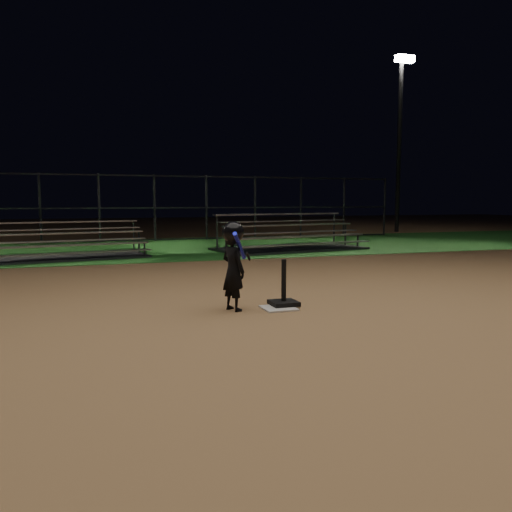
% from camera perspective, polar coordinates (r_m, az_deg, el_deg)
% --- Properties ---
extents(ground, '(80.00, 80.00, 0.00)m').
position_cam_1_polar(ground, '(7.29, 2.52, -5.89)').
color(ground, '#9B7146').
rests_on(ground, ground).
extents(grass_strip, '(60.00, 8.00, 0.01)m').
position_cam_1_polar(grass_strip, '(16.91, -9.78, 0.93)').
color(grass_strip, '#1D561B').
rests_on(grass_strip, ground).
extents(home_plate, '(0.45, 0.45, 0.02)m').
position_cam_1_polar(home_plate, '(7.28, 2.52, -5.80)').
color(home_plate, beige).
rests_on(home_plate, ground).
extents(batting_tee, '(0.38, 0.38, 0.66)m').
position_cam_1_polar(batting_tee, '(7.42, 3.09, -4.59)').
color(batting_tee, black).
rests_on(batting_tee, home_plate).
extents(child_batter, '(0.48, 0.64, 1.24)m').
position_cam_1_polar(child_batter, '(7.09, -2.54, -0.84)').
color(child_batter, black).
rests_on(child_batter, ground).
extents(bleacher_left, '(4.20, 2.55, 0.96)m').
position_cam_1_polar(bleacher_left, '(14.43, -20.05, 0.53)').
color(bleacher_left, '#B9B9BE').
rests_on(bleacher_left, ground).
extents(bleacher_right, '(4.86, 2.97, 1.11)m').
position_cam_1_polar(bleacher_right, '(15.96, 3.83, 1.51)').
color(bleacher_right, silver).
rests_on(bleacher_right, ground).
extents(backstop_fence, '(20.08, 0.08, 2.50)m').
position_cam_1_polar(backstop_fence, '(19.82, -11.19, 5.26)').
color(backstop_fence, '#38383D').
rests_on(backstop_fence, ground).
extents(light_pole_right, '(0.90, 0.53, 8.30)m').
position_cam_1_polar(light_pole_right, '(26.27, 15.72, 13.43)').
color(light_pole_right, '#2D2D30').
rests_on(light_pole_right, ground).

